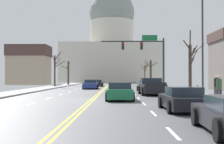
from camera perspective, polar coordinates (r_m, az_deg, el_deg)
ground at (r=23.44m, az=-3.57°, el=-4.92°), size 20.00×180.00×0.20m
signal_gantry at (r=40.39m, az=6.01°, el=3.79°), size 7.91×0.41×6.78m
street_lamp_right at (r=24.91m, az=15.08°, el=6.17°), size 2.35×0.24×7.69m
capitol_building at (r=108.23m, az=-0.01°, el=4.44°), size 32.45×21.80×33.13m
sedan_near_00 at (r=36.95m, az=6.21°, el=-2.54°), size 2.15×4.56×1.24m
pickup_truck_near_01 at (r=30.28m, az=7.07°, el=-2.69°), size 2.38×5.37×1.57m
sedan_near_02 at (r=23.19m, az=1.34°, el=-3.54°), size 2.05×4.43×1.29m
sedan_near_03 at (r=16.30m, az=12.40°, el=-4.80°), size 1.98×4.52×1.19m
sedan_oncoming_00 at (r=44.87m, az=-3.81°, el=-2.25°), size 2.18×4.68×1.28m
sedan_oncoming_01 at (r=56.05m, az=-2.71°, el=-2.02°), size 2.15×4.28×1.16m
flank_building_00 at (r=71.06m, az=-14.49°, el=1.25°), size 8.46×7.07×8.40m
bare_tree_00 at (r=27.91m, az=13.75°, el=1.06°), size 1.83×1.32×5.38m
bare_tree_01 at (r=64.66m, az=-7.77°, el=-0.06°), size 1.70×2.41×4.67m
bare_tree_02 at (r=59.79m, az=6.89°, el=-0.01°), size 2.64×1.43×4.77m
bare_tree_03 at (r=53.32m, az=-10.02°, el=0.65°), size 2.21×1.77×5.76m
bare_tree_04 at (r=74.68m, az=5.90°, el=-0.08°), size 2.40×1.82×4.86m
pedestrian_00 at (r=21.04m, az=18.47°, el=-2.56°), size 0.35×0.34×1.63m
pedestrian_01 at (r=24.81m, az=18.03°, el=-2.25°), size 0.35×0.34×1.66m
bicycle_parked at (r=27.44m, az=14.83°, el=-3.32°), size 0.12×1.77×0.85m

